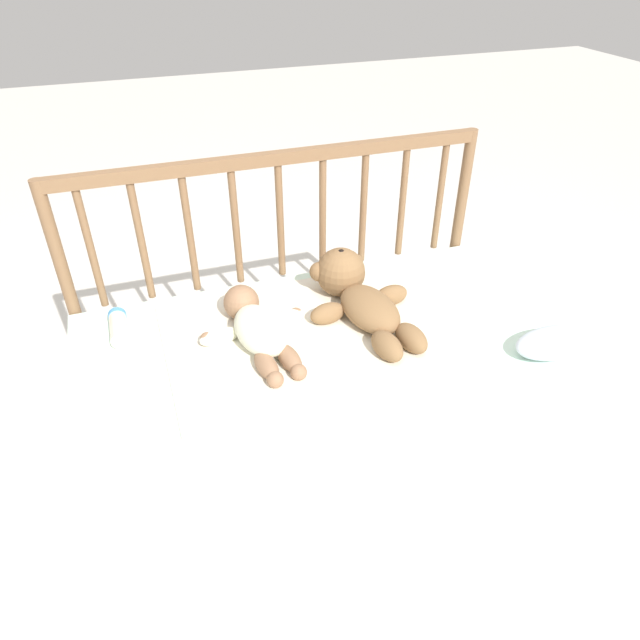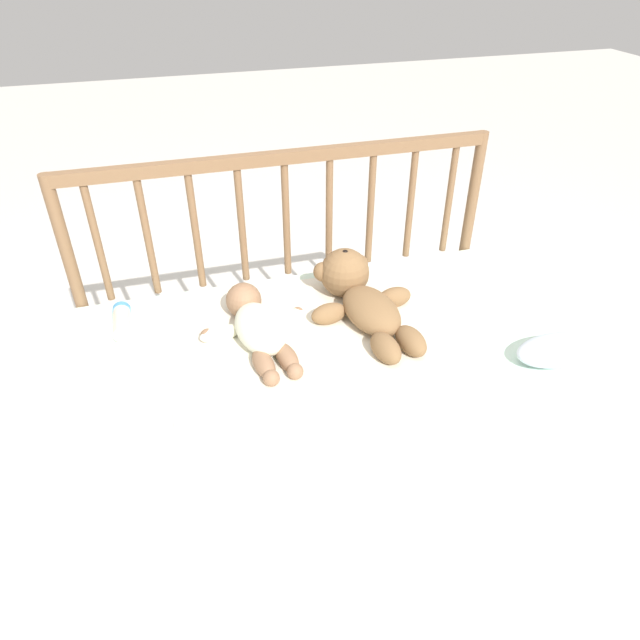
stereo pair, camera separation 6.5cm
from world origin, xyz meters
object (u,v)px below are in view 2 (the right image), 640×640
teddy_bear (361,295)px  baby (258,327)px  baby_bottle (122,319)px  small_pillow (558,350)px

teddy_bear → baby: bearing=-171.3°
teddy_bear → baby: 0.31m
baby_bottle → small_pillow: (1.08, -0.47, 0.01)m
teddy_bear → baby: size_ratio=1.19×
teddy_bear → baby: teddy_bear is taller
baby_bottle → small_pillow: bearing=-23.5°
baby → small_pillow: (0.73, -0.30, -0.01)m
baby → baby_bottle: 0.39m
baby_bottle → baby: bearing=-25.3°
baby_bottle → small_pillow: 1.18m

